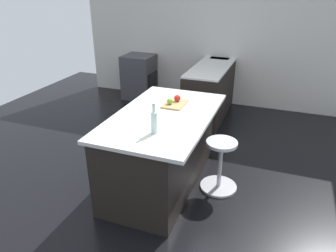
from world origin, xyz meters
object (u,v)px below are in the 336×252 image
(kitchen_island, at_px, (160,149))
(water_bottle, at_px, (154,122))
(oven_range, at_px, (139,77))
(apple_red, at_px, (177,98))
(cutting_board, at_px, (175,104))
(apple_green, at_px, (170,101))
(stool_by_window, at_px, (220,167))

(kitchen_island, relative_size, water_bottle, 5.74)
(oven_range, bearing_deg, water_bottle, 27.88)
(oven_range, xyz_separation_m, water_bottle, (3.24, 1.71, 0.60))
(kitchen_island, bearing_deg, apple_red, 170.35)
(oven_range, distance_m, cutting_board, 2.97)
(oven_range, height_order, cutting_board, cutting_board)
(cutting_board, xyz_separation_m, apple_green, (0.05, -0.05, 0.05))
(cutting_board, height_order, water_bottle, water_bottle)
(oven_range, xyz_separation_m, apple_red, (2.36, 1.65, 0.53))
(stool_by_window, xyz_separation_m, water_bottle, (0.61, -0.57, 0.75))
(kitchen_island, distance_m, stool_by_window, 0.74)
(kitchen_island, height_order, apple_green, apple_green)
(cutting_board, distance_m, water_bottle, 0.82)
(water_bottle, bearing_deg, stool_by_window, 136.54)
(stool_by_window, height_order, apple_green, apple_green)
(water_bottle, bearing_deg, kitchen_island, -164.78)
(cutting_board, bearing_deg, apple_red, 175.62)
(water_bottle, bearing_deg, apple_red, -175.96)
(oven_range, distance_m, stool_by_window, 3.49)
(stool_by_window, bearing_deg, water_bottle, -43.46)
(oven_range, relative_size, cutting_board, 2.49)
(oven_range, bearing_deg, apple_green, 32.77)
(stool_by_window, bearing_deg, oven_range, -139.01)
(apple_red, relative_size, apple_green, 1.12)
(apple_red, bearing_deg, oven_range, -145.02)
(kitchen_island, xyz_separation_m, apple_red, (-0.40, 0.07, 0.52))
(stool_by_window, relative_size, apple_green, 8.77)
(cutting_board, relative_size, apple_green, 4.99)
(oven_range, bearing_deg, apple_red, 34.98)
(oven_range, height_order, kitchen_island, kitchen_island)
(kitchen_island, distance_m, cutting_board, 0.57)
(stool_by_window, distance_m, water_bottle, 1.12)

